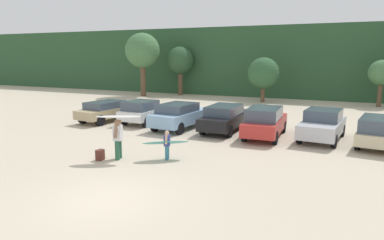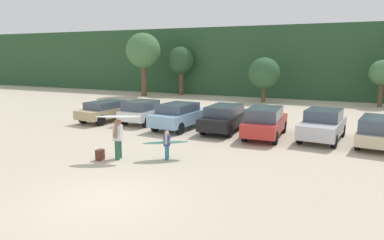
{
  "view_description": "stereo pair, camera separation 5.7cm",
  "coord_description": "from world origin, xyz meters",
  "views": [
    {
      "loc": [
        6.6,
        -8.15,
        4.34
      ],
      "look_at": [
        -0.05,
        6.64,
        1.38
      ],
      "focal_mm": 33.16,
      "sensor_mm": 36.0,
      "label": 1
    },
    {
      "loc": [
        6.65,
        -8.13,
        4.34
      ],
      "look_at": [
        -0.05,
        6.64,
        1.38
      ],
      "focal_mm": 33.16,
      "sensor_mm": 36.0,
      "label": 2
    }
  ],
  "objects": [
    {
      "name": "surfboard_white",
      "position": [
        -2.09,
        3.75,
        1.85
      ],
      "size": [
        1.93,
        1.29,
        0.08
      ],
      "rotation": [
        0.0,
        0.0,
        3.59
      ],
      "color": "white"
    },
    {
      "name": "hillside_ridge",
      "position": [
        0.0,
        34.37,
        3.67
      ],
      "size": [
        108.0,
        12.0,
        7.34
      ],
      "primitive_type": "cube",
      "color": "#284C2D",
      "rests_on": "ground_plane"
    },
    {
      "name": "person_child",
      "position": [
        -0.3,
        4.62,
        0.7
      ],
      "size": [
        0.31,
        0.58,
        1.24
      ],
      "rotation": [
        0.0,
        0.0,
        3.44
      ],
      "color": "teal",
      "rests_on": "ground_plane"
    },
    {
      "name": "parked_car_tan",
      "position": [
        -8.13,
        10.73,
        0.75
      ],
      "size": [
        2.27,
        4.38,
        1.36
      ],
      "rotation": [
        0.0,
        0.0,
        1.44
      ],
      "color": "tan",
      "rests_on": "ground_plane"
    },
    {
      "name": "parked_car_red",
      "position": [
        2.53,
        10.42,
        0.85
      ],
      "size": [
        1.91,
        4.57,
        1.65
      ],
      "rotation": [
        0.0,
        0.0,
        1.61
      ],
      "color": "#B72D28",
      "rests_on": "ground_plane"
    },
    {
      "name": "tree_center_right",
      "position": [
        8.86,
        25.8,
        2.86
      ],
      "size": [
        2.13,
        2.13,
        3.98
      ],
      "color": "brown",
      "rests_on": "ground_plane"
    },
    {
      "name": "parked_car_white",
      "position": [
        -5.46,
        11.3,
        0.79
      ],
      "size": [
        1.94,
        4.26,
        1.52
      ],
      "rotation": [
        0.0,
        0.0,
        1.54
      ],
      "color": "white",
      "rests_on": "ground_plane"
    },
    {
      "name": "tree_center",
      "position": [
        -0.97,
        24.94,
        2.69
      ],
      "size": [
        2.91,
        2.91,
        4.17
      ],
      "color": "brown",
      "rests_on": "ground_plane"
    },
    {
      "name": "tree_left",
      "position": [
        -13.93,
        24.65,
        4.8
      ],
      "size": [
        3.68,
        3.68,
        6.71
      ],
      "color": "brown",
      "rests_on": "ground_plane"
    },
    {
      "name": "parked_car_black",
      "position": [
        0.04,
        11.12,
        0.8
      ],
      "size": [
        1.78,
        4.74,
        1.52
      ],
      "rotation": [
        0.0,
        0.0,
        1.57
      ],
      "color": "black",
      "rests_on": "ground_plane"
    },
    {
      "name": "parked_car_silver",
      "position": [
        5.39,
        11.06,
        0.81
      ],
      "size": [
        2.21,
        4.38,
        1.59
      ],
      "rotation": [
        0.0,
        0.0,
        1.47
      ],
      "color": "silver",
      "rests_on": "ground_plane"
    },
    {
      "name": "parked_car_champagne",
      "position": [
        8.01,
        10.74,
        0.78
      ],
      "size": [
        2.33,
        4.7,
        1.49
      ],
      "rotation": [
        0.0,
        0.0,
        1.43
      ],
      "color": "beige",
      "rests_on": "ground_plane"
    },
    {
      "name": "ground_plane",
      "position": [
        0.0,
        0.0,
        0.0
      ],
      "size": [
        120.0,
        120.0,
        0.0
      ],
      "primitive_type": "plane",
      "color": "beige"
    },
    {
      "name": "person_adult",
      "position": [
        -2.21,
        3.83,
        0.97
      ],
      "size": [
        0.43,
        0.84,
        1.72
      ],
      "rotation": [
        0.0,
        0.0,
        3.44
      ],
      "color": "#26593F",
      "rests_on": "ground_plane"
    },
    {
      "name": "surfboard_teal",
      "position": [
        -0.34,
        4.59,
        0.73
      ],
      "size": [
        1.92,
        1.54,
        0.29
      ],
      "rotation": [
        0.0,
        0.0,
        3.74
      ],
      "color": "teal"
    },
    {
      "name": "parked_car_sky_blue",
      "position": [
        -2.64,
        10.54,
        0.83
      ],
      "size": [
        2.22,
        4.42,
        1.55
      ],
      "rotation": [
        0.0,
        0.0,
        1.48
      ],
      "color": "#84ADD1",
      "rests_on": "ground_plane"
    },
    {
      "name": "backpack_dropped",
      "position": [
        -2.82,
        3.36,
        0.22
      ],
      "size": [
        0.24,
        0.34,
        0.45
      ],
      "color": "#592D23",
      "rests_on": "ground_plane"
    },
    {
      "name": "tree_ridge_back",
      "position": [
        -10.73,
        27.25,
        3.76
      ],
      "size": [
        2.97,
        2.97,
        5.3
      ],
      "color": "brown",
      "rests_on": "ground_plane"
    }
  ]
}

